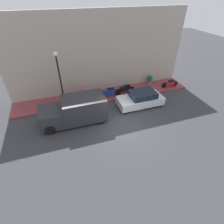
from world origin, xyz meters
TOP-DOWN VIEW (x-y plane):
  - ground_plane at (0.00, 0.00)m, footprint 60.00×60.00m
  - sidewalk at (4.78, 0.00)m, footprint 2.36×16.50m
  - building_facade at (6.11, 0.00)m, footprint 0.30×16.50m
  - parked_car at (2.24, -2.44)m, footprint 1.75×3.92m
  - delivery_van at (1.83, 3.29)m, footprint 2.08×4.85m
  - motorcycle_red at (4.18, -6.69)m, footprint 0.30×1.83m
  - motorcycle_blue at (4.33, -0.28)m, footprint 0.30×2.11m
  - motorcycle_black at (4.47, -1.94)m, footprint 0.30×1.93m
  - streetlamp at (3.80, 3.84)m, footprint 0.33×0.33m
  - potted_plant at (5.39, -5.01)m, footprint 0.59×0.59m
  - cafe_chair at (5.28, 2.06)m, footprint 0.40×0.40m

SIDE VIEW (x-z plane):
  - ground_plane at x=0.00m, z-range 0.00..0.00m
  - sidewalk at x=4.78m, z-range 0.00..0.12m
  - motorcycle_red at x=4.18m, z-range 0.16..0.89m
  - motorcycle_black at x=4.47m, z-range 0.15..0.98m
  - motorcycle_blue at x=4.33m, z-range 0.16..1.01m
  - parked_car at x=2.24m, z-range -0.02..1.30m
  - cafe_chair at x=5.28m, z-range 0.19..1.12m
  - potted_plant at x=5.39m, z-range 0.18..1.14m
  - delivery_van at x=1.83m, z-range 0.02..1.98m
  - streetlamp at x=3.80m, z-range 0.85..5.55m
  - building_facade at x=6.11m, z-range 0.00..7.18m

